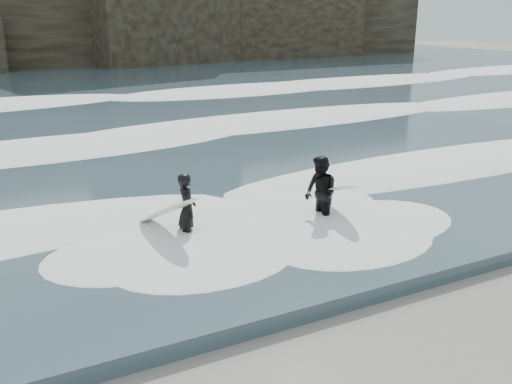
# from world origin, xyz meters

# --- Properties ---
(sea) EXTENTS (90.00, 52.00, 0.30)m
(sea) POSITION_xyz_m (0.00, 29.00, 0.15)
(sea) COLOR #324650
(sea) RESTS_ON ground
(headland) EXTENTS (70.00, 9.00, 10.00)m
(headland) POSITION_xyz_m (0.00, 46.00, 5.00)
(headland) COLOR black
(headland) RESTS_ON ground
(foam_near) EXTENTS (60.00, 3.20, 0.20)m
(foam_near) POSITION_xyz_m (0.00, 9.00, 0.40)
(foam_near) COLOR white
(foam_near) RESTS_ON sea
(foam_mid) EXTENTS (60.00, 4.00, 0.24)m
(foam_mid) POSITION_xyz_m (0.00, 16.00, 0.42)
(foam_mid) COLOR white
(foam_mid) RESTS_ON sea
(foam_far) EXTENTS (60.00, 4.80, 0.30)m
(foam_far) POSITION_xyz_m (0.00, 25.00, 0.45)
(foam_far) COLOR white
(foam_far) RESTS_ON sea
(surfer_left) EXTENTS (1.18, 2.06, 1.52)m
(surfer_left) POSITION_xyz_m (-2.58, 6.77, 0.77)
(surfer_left) COLOR black
(surfer_left) RESTS_ON ground
(surfer_right) EXTENTS (1.16, 1.91, 1.64)m
(surfer_right) POSITION_xyz_m (0.45, 6.24, 0.83)
(surfer_right) COLOR black
(surfer_right) RESTS_ON ground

